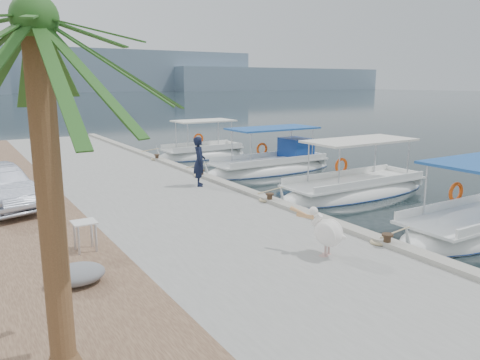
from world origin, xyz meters
name	(u,v)px	position (x,y,z in m)	size (l,w,h in m)	color
ground	(306,227)	(0.00, 0.00, 0.00)	(400.00, 400.00, 0.00)	black
concrete_quay	(156,198)	(-3.00, 5.00, 0.25)	(6.00, 40.00, 0.50)	gray
quay_curb	(222,182)	(-0.22, 5.00, 0.56)	(0.44, 40.00, 0.12)	gray
cobblestone_strip	(7,219)	(-8.00, 5.00, 0.25)	(4.00, 40.00, 0.50)	brown
distant_hills	(53,74)	(29.61, 201.49, 7.61)	(330.00, 60.00, 18.00)	slate
fishing_caique_c	(354,192)	(4.38, 2.28, 0.12)	(7.59, 2.35, 2.83)	white
fishing_caique_d	(271,168)	(4.44, 8.13, 0.19)	(7.49, 2.38, 2.83)	white
fishing_caique_e	(202,155)	(3.50, 13.97, 0.13)	(5.83, 2.23, 2.83)	white
mooring_bollards	(270,197)	(-0.35, 1.50, 0.69)	(0.28, 20.28, 0.33)	black
pelican	(326,232)	(-2.02, -3.13, 1.07)	(0.80, 1.42, 1.11)	tan
fisherman	(199,161)	(-1.15, 5.08, 1.46)	(0.70, 0.46, 1.92)	black
date_palm	(35,22)	(-8.22, -4.77, 5.17)	(4.60, 4.60, 5.62)	brown
tarp_bundle	(77,274)	(-7.34, -1.71, 0.70)	(1.10, 0.90, 0.40)	slate
folding_table	(85,230)	(-6.74, 0.11, 1.02)	(0.55, 0.55, 0.73)	silver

